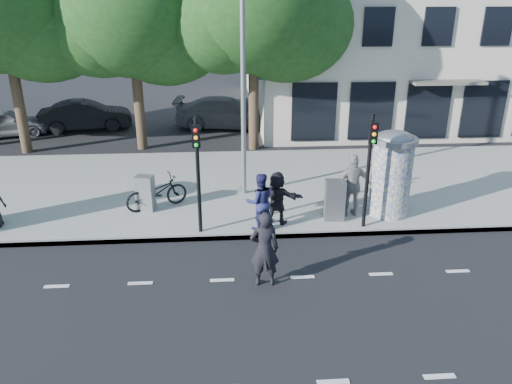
{
  "coord_description": "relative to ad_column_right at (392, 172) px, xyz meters",
  "views": [
    {
      "loc": [
        0.09,
        -9.22,
        6.66
      ],
      "look_at": [
        0.99,
        3.5,
        1.47
      ],
      "focal_mm": 35.0,
      "sensor_mm": 36.0,
      "label": 1
    }
  ],
  "objects": [
    {
      "name": "sidewalk",
      "position": [
        -5.2,
        2.8,
        -1.46
      ],
      "size": [
        40.0,
        8.0,
        0.15
      ],
      "primitive_type": "cube",
      "color": "gray",
      "rests_on": "ground"
    },
    {
      "name": "ped_f",
      "position": [
        -3.54,
        -0.44,
        -0.58
      ],
      "size": [
        1.59,
        1.07,
        1.62
      ],
      "primitive_type": "imported",
      "rotation": [
        0.0,
        0.0,
        2.75
      ],
      "color": "black",
      "rests_on": "sidewalk"
    },
    {
      "name": "lane_dash_far",
      "position": [
        -5.2,
        -3.3,
        -1.53
      ],
      "size": [
        32.0,
        0.12,
        0.01
      ],
      "primitive_type": "cube",
      "color": "silver",
      "rests_on": "ground"
    },
    {
      "name": "man_road",
      "position": [
        -4.18,
        -3.53,
        -0.58
      ],
      "size": [
        0.7,
        0.46,
        1.92
      ],
      "primitive_type": "imported",
      "rotation": [
        0.0,
        0.0,
        3.13
      ],
      "color": "black",
      "rests_on": "ground"
    },
    {
      "name": "cabinet_right",
      "position": [
        -1.78,
        -0.3,
        -0.76
      ],
      "size": [
        0.62,
        0.47,
        1.25
      ],
      "primitive_type": "cube",
      "rotation": [
        0.0,
        0.0,
        -0.07
      ],
      "color": "slate",
      "rests_on": "sidewalk"
    },
    {
      "name": "ad_column_right",
      "position": [
        0.0,
        0.0,
        0.0
      ],
      "size": [
        1.36,
        1.36,
        2.65
      ],
      "color": "beige",
      "rests_on": "sidewalk"
    },
    {
      "name": "car_left",
      "position": [
        -15.62,
        10.5,
        -0.86
      ],
      "size": [
        2.71,
        4.26,
        1.35
      ],
      "primitive_type": "imported",
      "rotation": [
        0.0,
        0.0,
        1.88
      ],
      "color": "slate",
      "rests_on": "ground"
    },
    {
      "name": "car_right",
      "position": [
        -4.83,
        11.5,
        -0.77
      ],
      "size": [
        2.62,
        5.47,
        1.54
      ],
      "primitive_type": "imported",
      "rotation": [
        0.0,
        0.0,
        1.48
      ],
      "color": "#5C5E64",
      "rests_on": "ground"
    },
    {
      "name": "tree_near_left",
      "position": [
        -8.7,
        8.0,
        4.53
      ],
      "size": [
        6.8,
        6.8,
        8.97
      ],
      "color": "#38281C",
      "rests_on": "ground"
    },
    {
      "name": "ped_e",
      "position": [
        -1.18,
        -0.04,
        -0.41
      ],
      "size": [
        1.2,
        0.75,
        1.96
      ],
      "primitive_type": "imported",
      "rotation": [
        0.0,
        0.0,
        3.23
      ],
      "color": "gray",
      "rests_on": "sidewalk"
    },
    {
      "name": "building",
      "position": [
        6.8,
        15.29,
        4.46
      ],
      "size": [
        20.3,
        15.85,
        12.0
      ],
      "color": "#B9B19B",
      "rests_on": "ground"
    },
    {
      "name": "ped_c",
      "position": [
        -4.08,
        -0.81,
        -0.53
      ],
      "size": [
        0.93,
        0.78,
        1.72
      ],
      "primitive_type": "imported",
      "rotation": [
        0.0,
        0.0,
        3.31
      ],
      "color": "navy",
      "rests_on": "sidewalk"
    },
    {
      "name": "traffic_pole_far",
      "position": [
        -1.0,
        -0.91,
        0.69
      ],
      "size": [
        0.22,
        0.31,
        3.4
      ],
      "color": "black",
      "rests_on": "sidewalk"
    },
    {
      "name": "bicycle",
      "position": [
        -7.24,
        0.94,
        -0.86
      ],
      "size": [
        1.54,
        2.12,
        1.06
      ],
      "primitive_type": "imported",
      "rotation": [
        0.0,
        0.0,
        2.04
      ],
      "color": "black",
      "rests_on": "sidewalk"
    },
    {
      "name": "car_mid",
      "position": [
        -11.98,
        11.51,
        -0.8
      ],
      "size": [
        2.32,
        4.7,
        1.48
      ],
      "primitive_type": "imported",
      "rotation": [
        0.0,
        0.0,
        1.74
      ],
      "color": "black",
      "rests_on": "ground"
    },
    {
      "name": "street_lamp",
      "position": [
        -4.4,
        1.93,
        3.26
      ],
      "size": [
        0.25,
        0.93,
        8.0
      ],
      "color": "slate",
      "rests_on": "sidewalk"
    },
    {
      "name": "traffic_pole_near",
      "position": [
        -5.8,
        -0.91,
        0.69
      ],
      "size": [
        0.22,
        0.31,
        3.4
      ],
      "color": "black",
      "rests_on": "sidewalk"
    },
    {
      "name": "curb",
      "position": [
        -5.2,
        -1.15,
        -1.46
      ],
      "size": [
        40.0,
        0.1,
        0.16
      ],
      "primitive_type": "cube",
      "color": "slate",
      "rests_on": "ground"
    },
    {
      "name": "ground",
      "position": [
        -5.2,
        -4.7,
        -1.54
      ],
      "size": [
        120.0,
        120.0,
        0.0
      ],
      "primitive_type": "plane",
      "color": "black",
      "rests_on": "ground"
    },
    {
      "name": "cabinet_left",
      "position": [
        -7.57,
        0.8,
        -0.82
      ],
      "size": [
        0.62,
        0.51,
        1.14
      ],
      "primitive_type": "cube",
      "rotation": [
        0.0,
        0.0,
        -0.24
      ],
      "color": "gray",
      "rests_on": "sidewalk"
    }
  ]
}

